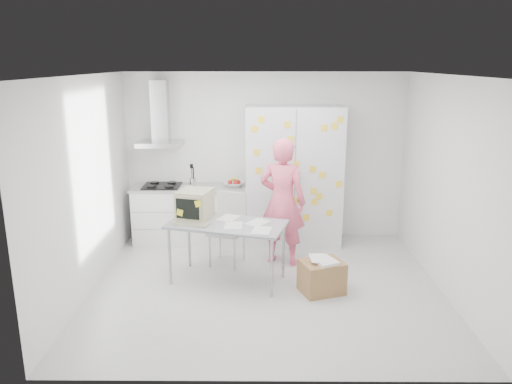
{
  "coord_description": "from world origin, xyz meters",
  "views": [
    {
      "loc": [
        -0.09,
        -6.0,
        2.87
      ],
      "look_at": [
        -0.14,
        0.72,
        1.09
      ],
      "focal_mm": 35.0,
      "sensor_mm": 36.0,
      "label": 1
    }
  ],
  "objects_px": {
    "desk": "(206,213)",
    "cardboard_box": "(322,276)",
    "person": "(282,202)",
    "chair": "(229,224)"
  },
  "relations": [
    {
      "from": "cardboard_box",
      "to": "person",
      "type": "bearing_deg",
      "value": 115.6
    },
    {
      "from": "person",
      "to": "cardboard_box",
      "type": "xyz_separation_m",
      "value": [
        0.47,
        -0.97,
        -0.71
      ]
    },
    {
      "from": "desk",
      "to": "cardboard_box",
      "type": "bearing_deg",
      "value": -0.79
    },
    {
      "from": "chair",
      "to": "desk",
      "type": "bearing_deg",
      "value": -98.61
    },
    {
      "from": "desk",
      "to": "chair",
      "type": "height_order",
      "value": "desk"
    },
    {
      "from": "desk",
      "to": "person",
      "type": "bearing_deg",
      "value": 42.71
    },
    {
      "from": "desk",
      "to": "cardboard_box",
      "type": "height_order",
      "value": "desk"
    },
    {
      "from": "person",
      "to": "desk",
      "type": "height_order",
      "value": "person"
    },
    {
      "from": "chair",
      "to": "cardboard_box",
      "type": "distance_m",
      "value": 1.61
    },
    {
      "from": "chair",
      "to": "person",
      "type": "bearing_deg",
      "value": 18.89
    }
  ]
}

